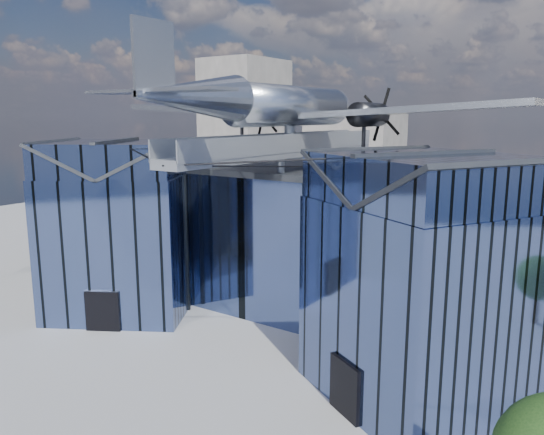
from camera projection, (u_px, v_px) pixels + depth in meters
The scene contains 4 objects.
ground_plane at pixel (254, 338), 32.51m from camera, with size 120.00×120.00×0.00m, color gray.
museum at pixel (304, 233), 36.17m from camera, with size 32.88×24.50×17.60m.
bg_towers at pixel (486, 141), 70.66m from camera, with size 77.00×24.50×26.00m.
tree_side_w at pixel (71, 218), 49.57m from camera, with size 4.82×4.82×5.83m.
Camera 1 is at (18.21, -24.51, 13.42)m, focal length 35.00 mm.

